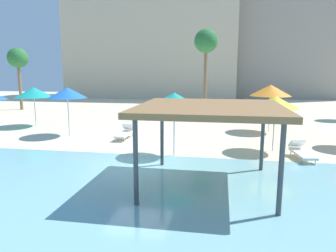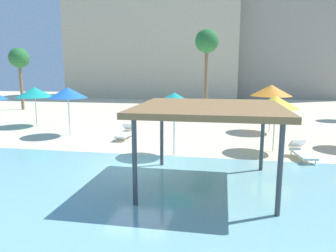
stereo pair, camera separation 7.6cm
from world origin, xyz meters
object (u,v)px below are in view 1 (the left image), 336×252
object	(u,v)px
beach_umbrella_teal_2	(34,92)
beach_umbrella_blue_7	(67,93)
palm_tree_1	(18,59)
beach_umbrella_teal_3	(174,99)
beach_umbrella_orange_4	(271,90)
beach_umbrella_yellow_6	(275,102)
palm_tree_0	(206,44)
lounge_chair_0	(301,151)
shade_pavilion	(210,110)
lounge_chair_2	(125,133)

from	to	relation	value
beach_umbrella_teal_2	beach_umbrella_blue_7	size ratio (longest dim) A/B	0.95
beach_umbrella_teal_2	palm_tree_1	distance (m)	10.92
beach_umbrella_teal_2	beach_umbrella_teal_3	world-z (taller)	beach_umbrella_teal_3
beach_umbrella_orange_4	palm_tree_1	size ratio (longest dim) A/B	0.49
beach_umbrella_teal_3	beach_umbrella_yellow_6	xyz separation A→B (m)	(4.52, 1.53, -0.22)
palm_tree_1	beach_umbrella_blue_7	bearing A→B (deg)	-45.62
beach_umbrella_orange_4	palm_tree_0	bearing A→B (deg)	126.05
beach_umbrella_blue_7	lounge_chair_0	distance (m)	12.77
beach_umbrella_yellow_6	beach_umbrella_teal_3	bearing A→B (deg)	-161.32
beach_umbrella_teal_3	beach_umbrella_orange_4	bearing A→B (deg)	52.33
shade_pavilion	lounge_chair_0	distance (m)	5.92
lounge_chair_2	shade_pavilion	bearing A→B (deg)	37.47
shade_pavilion	beach_umbrella_teal_3	xyz separation A→B (m)	(-1.69, 3.58, 0.02)
beach_umbrella_yellow_6	palm_tree_0	distance (m)	12.10
shade_pavilion	beach_umbrella_teal_2	size ratio (longest dim) A/B	1.70
beach_umbrella_blue_7	lounge_chair_2	xyz separation A→B (m)	(3.48, -0.19, -2.18)
shade_pavilion	beach_umbrella_blue_7	bearing A→B (deg)	140.99
beach_umbrella_orange_4	palm_tree_0	distance (m)	8.08
lounge_chair_0	palm_tree_1	distance (m)	26.89
beach_umbrella_teal_2	palm_tree_1	size ratio (longest dim) A/B	0.45
shade_pavilion	lounge_chair_0	size ratio (longest dim) A/B	2.32
beach_umbrella_teal_3	beach_umbrella_blue_7	size ratio (longest dim) A/B	1.00
shade_pavilion	beach_umbrella_teal_2	world-z (taller)	shade_pavilion
beach_umbrella_blue_7	lounge_chair_2	bearing A→B (deg)	-3.09
shade_pavilion	lounge_chair_2	size ratio (longest dim) A/B	2.38
beach_umbrella_teal_3	beach_umbrella_yellow_6	size ratio (longest dim) A/B	1.08
beach_umbrella_teal_2	lounge_chair_0	xyz separation A→B (m)	(16.01, -5.39, -2.00)
beach_umbrella_teal_2	palm_tree_0	bearing A→B (deg)	30.93
beach_umbrella_yellow_6	shade_pavilion	bearing A→B (deg)	-118.94
beach_umbrella_teal_2	beach_umbrella_blue_7	world-z (taller)	beach_umbrella_blue_7
shade_pavilion	lounge_chair_2	xyz separation A→B (m)	(-4.94, 6.63, -2.21)
shade_pavilion	beach_umbrella_orange_4	bearing A→B (deg)	71.78
beach_umbrella_teal_3	palm_tree_0	bearing A→B (deg)	86.90
shade_pavilion	palm_tree_0	distance (m)	16.40
beach_umbrella_yellow_6	palm_tree_1	bearing A→B (deg)	150.23
beach_umbrella_teal_3	lounge_chair_0	world-z (taller)	beach_umbrella_teal_3
beach_umbrella_teal_2	palm_tree_1	world-z (taller)	palm_tree_1
beach_umbrella_teal_3	palm_tree_1	bearing A→B (deg)	140.97
beach_umbrella_blue_7	shade_pavilion	bearing A→B (deg)	-39.01
shade_pavilion	beach_umbrella_orange_4	xyz separation A→B (m)	(3.31, 10.07, 0.04)
beach_umbrella_teal_3	lounge_chair_0	distance (m)	5.96
beach_umbrella_teal_3	lounge_chair_0	bearing A→B (deg)	3.71
beach_umbrella_blue_7	lounge_chair_2	size ratio (longest dim) A/B	1.48
beach_umbrella_yellow_6	beach_umbrella_teal_2	bearing A→B (deg)	164.28
beach_umbrella_yellow_6	beach_umbrella_blue_7	size ratio (longest dim) A/B	0.93
beach_umbrella_orange_4	lounge_chair_0	distance (m)	6.54
beach_umbrella_blue_7	palm_tree_1	world-z (taller)	palm_tree_1
shade_pavilion	palm_tree_0	world-z (taller)	palm_tree_0
beach_umbrella_orange_4	beach_umbrella_blue_7	size ratio (longest dim) A/B	1.03
beach_umbrella_teal_2	beach_umbrella_blue_7	distance (m)	4.53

